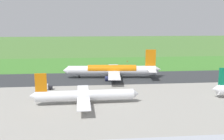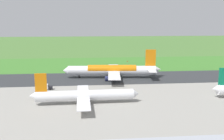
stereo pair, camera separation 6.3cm
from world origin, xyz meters
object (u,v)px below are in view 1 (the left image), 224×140
(airliner_main, at_px, (113,70))
(service_truck_fuel, at_px, (45,87))
(airliner_parked_mid, at_px, (85,95))
(no_stopping_sign, at_px, (127,62))
(traffic_cone_orange, at_px, (124,65))

(airliner_main, xyz_separation_m, service_truck_fuel, (33.22, 22.33, -2.95))
(airliner_parked_mid, height_order, no_stopping_sign, airliner_parked_mid)
(airliner_main, distance_m, no_stopping_sign, 49.00)
(airliner_main, xyz_separation_m, airliner_parked_mid, (15.24, 44.54, -1.03))
(airliner_main, bearing_deg, no_stopping_sign, -108.48)
(airliner_parked_mid, relative_size, traffic_cone_orange, 75.58)
(service_truck_fuel, distance_m, no_stopping_sign, 84.24)
(airliner_main, relative_size, service_truck_fuel, 9.00)
(service_truck_fuel, distance_m, traffic_cone_orange, 78.62)
(airliner_parked_mid, distance_m, no_stopping_sign, 96.00)
(service_truck_fuel, relative_size, traffic_cone_orange, 10.94)
(no_stopping_sign, xyz_separation_m, traffic_cone_orange, (3.25, 4.59, -1.13))
(airliner_parked_mid, xyz_separation_m, traffic_cone_orange, (-27.49, -86.34, -3.04))
(airliner_parked_mid, relative_size, no_stopping_sign, 17.75)
(airliner_main, relative_size, no_stopping_sign, 23.13)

